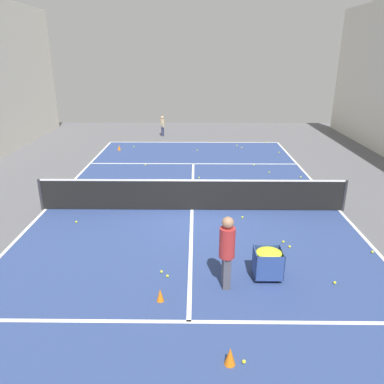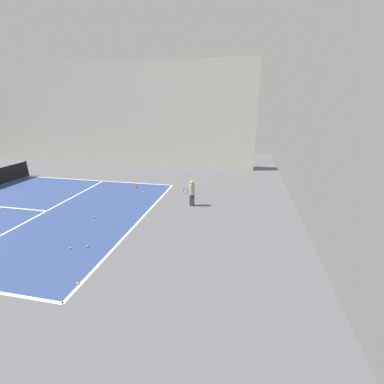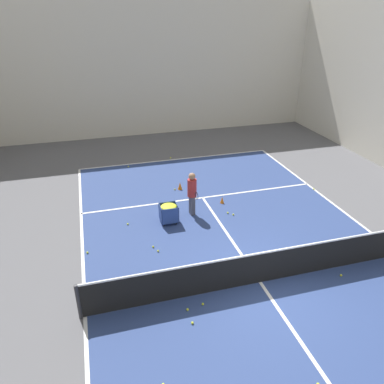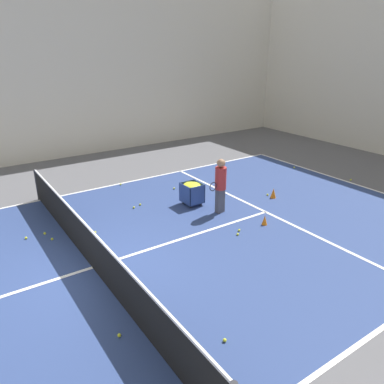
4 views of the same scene
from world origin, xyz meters
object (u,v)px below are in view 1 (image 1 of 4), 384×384
Objects in this scene: ball_cart at (268,258)px; training_cone_0 at (230,356)px; coach_at_net at (227,248)px; player_near_baseline at (162,125)px; training_cone_1 at (160,295)px; tennis_net at (192,195)px.

training_cone_0 is at bearing 67.38° from ball_cart.
ball_cart is (-1.01, -0.37, -0.46)m from coach_at_net.
player_near_baseline reaches higher than ball_cart.
training_cone_1 is (2.45, 0.91, -0.38)m from ball_cart.
player_near_baseline is 17.20m from training_cone_1.
ball_cart is 2.20× the size of training_cone_0.
ball_cart is at bearing -159.65° from training_cone_1.
ball_cart reaches higher than training_cone_0.
ball_cart is 2.54× the size of training_cone_1.
player_near_baseline is at bearing -85.32° from training_cone_1.
training_cone_0 is 1.15× the size of training_cone_1.
ball_cart is 2.64m from training_cone_1.
tennis_net is 5.92× the size of coach_at_net.
tennis_net is 12.31m from player_near_baseline.
player_near_baseline is 16.84m from coach_at_net.
tennis_net is at bearing -83.86° from training_cone_0.
coach_at_net is at bearing 100.39° from tennis_net.
player_near_baseline is 3.75× the size of training_cone_0.
player_near_baseline is 4.32× the size of training_cone_1.
player_near_baseline is at bearing -81.70° from training_cone_0.
player_near_baseline reaches higher than training_cone_0.
ball_cart is at bearing -112.62° from training_cone_0.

